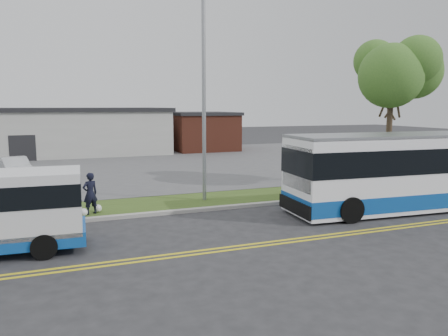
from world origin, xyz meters
name	(u,v)px	position (x,y,z in m)	size (l,w,h in m)	color
ground	(155,222)	(0.00, 0.00, 0.00)	(140.00, 140.00, 0.00)	#28282B
lane_line_north	(181,253)	(0.00, -3.85, 0.01)	(70.00, 0.12, 0.01)	yellow
lane_line_south	(184,256)	(0.00, -4.15, 0.01)	(70.00, 0.12, 0.01)	yellow
curb	(149,214)	(0.00, 1.10, 0.07)	(80.00, 0.30, 0.15)	#9E9B93
verge	(141,206)	(0.00, 2.90, 0.05)	(80.00, 3.30, 0.10)	#324617
parking_lot	(107,166)	(0.00, 17.00, 0.05)	(80.00, 25.00, 0.10)	#4C4C4F
commercial_building	(25,132)	(-6.00, 27.00, 2.18)	(25.40, 10.40, 4.35)	#9E9E99
brick_wing	(202,131)	(10.50, 26.00, 1.96)	(6.30, 7.30, 3.90)	brown
tree_east	(392,75)	(14.00, 3.00, 6.20)	(5.20, 5.20, 8.33)	#3A2C20
streetlight_near	(204,90)	(3.00, 2.73, 5.23)	(0.35, 1.53, 9.50)	gray
transit_bus	(418,171)	(11.42, -1.80, 1.69)	(12.20, 3.55, 3.34)	white
pedestrian	(90,193)	(-2.26, 1.90, 0.97)	(0.63, 0.41, 1.73)	black
parked_car_a	(15,168)	(-5.87, 12.56, 0.77)	(1.43, 4.09, 1.35)	silver
grocery_bag_left	(84,212)	(-2.56, 1.65, 0.26)	(0.32, 0.32, 0.32)	white
grocery_bag_right	(98,208)	(-1.96, 2.15, 0.26)	(0.32, 0.32, 0.32)	white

